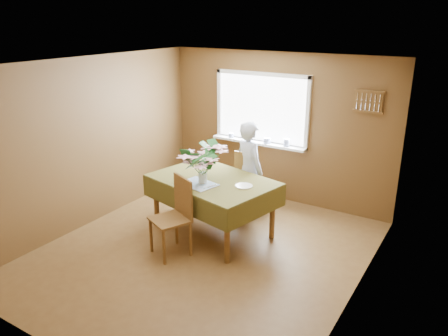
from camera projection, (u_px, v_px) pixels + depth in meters
The scene contains 15 objects.
floor at pixel (203, 252), 5.92m from camera, with size 4.50×4.50×0.00m, color brown.
ceiling at pixel (199, 64), 5.09m from camera, with size 4.50×4.50×0.00m, color white.
wall_back at pixel (277, 128), 7.31m from camera, with size 4.00×4.00×0.00m, color brown.
wall_front at pixel (50, 239), 3.70m from camera, with size 4.00×4.00×0.00m, color brown.
wall_left at pixel (91, 142), 6.50m from camera, with size 4.50×4.50×0.00m, color brown.
wall_right at pixel (360, 198), 4.51m from camera, with size 4.50×4.50×0.00m, color brown.
window_assembly at pixel (261, 120), 7.37m from camera, with size 1.72×0.20×1.22m.
spoon_rack at pixel (369, 102), 6.36m from camera, with size 0.44×0.05×0.33m.
dining_table at pixel (212, 186), 6.23m from camera, with size 1.94×1.53×0.85m.
chair_far at pixel (250, 180), 6.96m from camera, with size 0.51×0.51×1.03m.
chair_near at pixel (176, 213), 5.75m from camera, with size 0.60×0.60×1.06m.
seated_woman at pixel (249, 170), 6.76m from camera, with size 0.56×0.37×1.55m, color white.
flower_bouquet at pixel (202, 160), 5.94m from camera, with size 0.61×0.61×0.53m.
side_plate at pixel (244, 186), 5.93m from camera, with size 0.23×0.23×0.01m, color white.
table_knife at pixel (210, 187), 5.90m from camera, with size 0.02×0.22×0.00m, color silver.
Camera 1 is at (2.99, -4.27, 3.04)m, focal length 35.00 mm.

